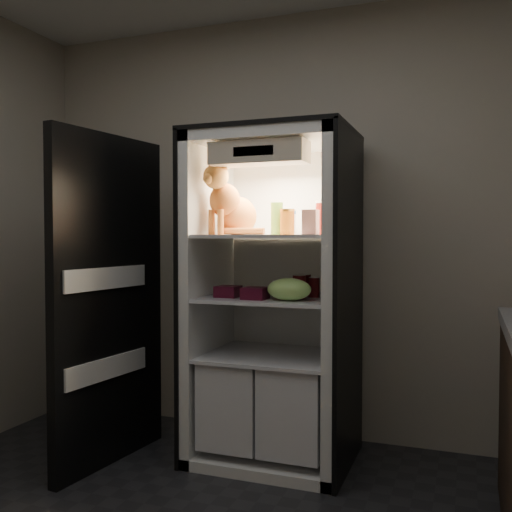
{
  "coord_description": "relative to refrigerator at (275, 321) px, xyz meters",
  "views": [
    {
      "loc": [
        1.04,
        -1.73,
        1.28
      ],
      "look_at": [
        -0.09,
        1.32,
        1.17
      ],
      "focal_mm": 40.0,
      "sensor_mm": 36.0,
      "label": 1
    }
  ],
  "objects": [
    {
      "name": "tabby_cat",
      "position": [
        -0.23,
        -0.12,
        0.66
      ],
      "size": [
        0.36,
        0.42,
        0.43
      ],
      "rotation": [
        0.0,
        0.0,
        -0.35
      ],
      "color": "#C35419",
      "rests_on": "refrigerator"
    },
    {
      "name": "fridge_door",
      "position": [
        -0.85,
        -0.41,
        0.12
      ],
      "size": [
        0.16,
        0.87,
        1.85
      ],
      "rotation": [
        0.0,
        0.0,
        -0.12
      ],
      "color": "black",
      "rests_on": "floor"
    },
    {
      "name": "cream_carton",
      "position": [
        0.28,
        -0.25,
        0.56
      ],
      "size": [
        0.07,
        0.07,
        0.13
      ],
      "primitive_type": "cube",
      "color": "white",
      "rests_on": "refrigerator"
    },
    {
      "name": "soda_can_b",
      "position": [
        0.24,
        -0.03,
        0.2
      ],
      "size": [
        0.06,
        0.06,
        0.11
      ],
      "color": "black",
      "rests_on": "refrigerator"
    },
    {
      "name": "mayo_tub",
      "position": [
        0.05,
        0.08,
        0.57
      ],
      "size": [
        0.1,
        0.1,
        0.14
      ],
      "color": "white",
      "rests_on": "refrigerator"
    },
    {
      "name": "soda_can_a",
      "position": [
        0.17,
        0.01,
        0.21
      ],
      "size": [
        0.07,
        0.07,
        0.13
      ],
      "color": "black",
      "rests_on": "refrigerator"
    },
    {
      "name": "parmesan_shaker",
      "position": [
        0.02,
        -0.03,
        0.59
      ],
      "size": [
        0.07,
        0.07,
        0.18
      ],
      "color": "#217C22",
      "rests_on": "refrigerator"
    },
    {
      "name": "pepper_jar",
      "position": [
        0.28,
        0.04,
        0.59
      ],
      "size": [
        0.11,
        0.11,
        0.19
      ],
      "color": "#AA2716",
      "rests_on": "refrigerator"
    },
    {
      "name": "salsa_jar",
      "position": [
        0.1,
        -0.08,
        0.57
      ],
      "size": [
        0.08,
        0.08,
        0.14
      ],
      "color": "maroon",
      "rests_on": "refrigerator"
    },
    {
      "name": "berry_box_right",
      "position": [
        -0.04,
        -0.23,
        0.18
      ],
      "size": [
        0.13,
        0.13,
        0.06
      ],
      "primitive_type": "cube",
      "color": "#4E0D21",
      "rests_on": "refrigerator"
    },
    {
      "name": "room_shell",
      "position": [
        0.0,
        -1.38,
        0.83
      ],
      "size": [
        3.6,
        3.6,
        3.6
      ],
      "color": "white",
      "rests_on": "floor"
    },
    {
      "name": "refrigerator",
      "position": [
        0.0,
        0.0,
        0.0
      ],
      "size": [
        0.9,
        0.72,
        1.88
      ],
      "color": "white",
      "rests_on": "floor"
    },
    {
      "name": "soda_can_c",
      "position": [
        0.18,
        -0.12,
        0.21
      ],
      "size": [
        0.07,
        0.07,
        0.13
      ],
      "color": "black",
      "rests_on": "refrigerator"
    },
    {
      "name": "berry_box_left",
      "position": [
        -0.22,
        -0.18,
        0.18
      ],
      "size": [
        0.13,
        0.13,
        0.06
      ],
      "primitive_type": "cube",
      "color": "#4E0D21",
      "rests_on": "refrigerator"
    },
    {
      "name": "grape_bag",
      "position": [
        0.16,
        -0.23,
        0.21
      ],
      "size": [
        0.24,
        0.17,
        0.12
      ],
      "primitive_type": "ellipsoid",
      "color": "#85C45B",
      "rests_on": "refrigerator"
    },
    {
      "name": "condiment_jar",
      "position": [
        0.01,
        0.01,
        0.19
      ],
      "size": [
        0.06,
        0.06,
        0.08
      ],
      "color": "brown",
      "rests_on": "refrigerator"
    }
  ]
}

